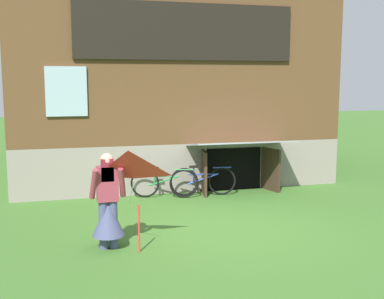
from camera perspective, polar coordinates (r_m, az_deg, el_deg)
The scene contains 6 objects.
ground_plane at distance 9.08m, azimuth 4.05°, elevation -9.22°, with size 60.00×60.00×0.00m, color #3D6B28.
log_house at distance 14.06m, azimuth -3.26°, elevation 8.18°, with size 8.15×6.27×5.43m.
person at distance 7.96m, azimuth -9.83°, elevation -6.90°, with size 0.61×0.52×1.56m.
kite at distance 7.32m, azimuth -7.44°, elevation -3.31°, with size 1.03×1.04×1.55m.
bicycle_blue at distance 11.49m, azimuth 1.30°, elevation -3.70°, with size 1.56×0.28×0.72m.
bicycle_green at distance 11.28m, azimuth -3.29°, elevation -3.93°, with size 1.52×0.50×0.72m.
Camera 1 is at (-2.82, -8.19, 2.70)m, focal length 45.41 mm.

